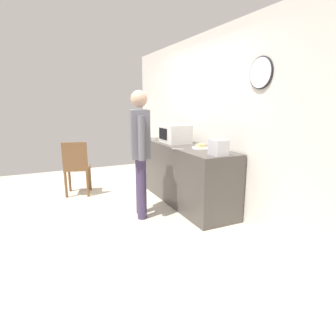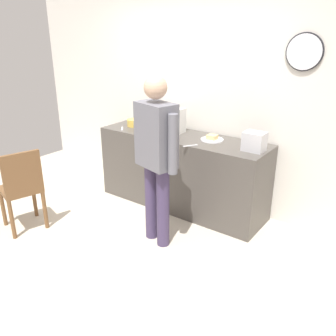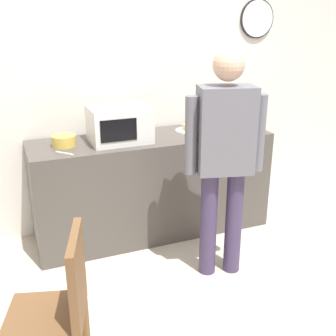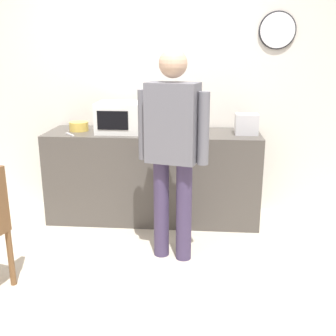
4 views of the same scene
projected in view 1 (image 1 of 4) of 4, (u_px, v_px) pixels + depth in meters
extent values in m
plane|color=beige|center=(109.00, 212.00, 4.22)|extent=(6.00, 6.00, 0.00)
cube|color=silver|center=(204.00, 120.00, 4.58)|extent=(5.40, 0.10, 2.60)
cylinder|color=white|center=(261.00, 73.00, 3.28)|extent=(0.34, 0.03, 0.34)
cylinder|color=black|center=(261.00, 73.00, 3.28)|extent=(0.37, 0.02, 0.37)
cube|color=#4C4742|center=(185.00, 174.00, 4.55)|extent=(2.15, 0.62, 0.93)
cube|color=silver|center=(175.00, 134.00, 4.66)|extent=(0.50, 0.38, 0.30)
cube|color=black|center=(163.00, 134.00, 4.64)|extent=(0.30, 0.01, 0.18)
cylinder|color=white|center=(201.00, 148.00, 4.12)|extent=(0.26, 0.26, 0.01)
cube|color=#DFBC7B|center=(201.00, 146.00, 4.11)|extent=(0.11, 0.11, 0.05)
cylinder|color=gold|center=(166.00, 137.00, 5.11)|extent=(0.19, 0.19, 0.09)
cube|color=silver|center=(219.00, 147.00, 3.59)|extent=(0.22, 0.18, 0.20)
cube|color=silver|center=(178.00, 149.00, 4.06)|extent=(0.11, 0.15, 0.01)
cube|color=silver|center=(154.00, 139.00, 5.06)|extent=(0.13, 0.14, 0.01)
cylinder|color=#3F3456|center=(142.00, 189.00, 3.89)|extent=(0.13, 0.13, 0.85)
cylinder|color=#3F3456|center=(140.00, 185.00, 4.08)|extent=(0.13, 0.13, 0.85)
cube|color=slate|center=(140.00, 134.00, 3.82)|extent=(0.45, 0.33, 0.63)
cylinder|color=slate|center=(142.00, 138.00, 3.58)|extent=(0.09, 0.09, 0.57)
cylinder|color=slate|center=(138.00, 134.00, 4.06)|extent=(0.09, 0.09, 0.57)
sphere|color=#D1A889|center=(139.00, 99.00, 3.71)|extent=(0.22, 0.22, 0.22)
cylinder|color=brown|center=(90.00, 178.00, 5.19)|extent=(0.04, 0.04, 0.45)
cylinder|color=brown|center=(70.00, 179.00, 5.13)|extent=(0.04, 0.04, 0.45)
cylinder|color=brown|center=(88.00, 184.00, 4.85)|extent=(0.04, 0.04, 0.45)
cylinder|color=brown|center=(66.00, 185.00, 4.79)|extent=(0.04, 0.04, 0.45)
cube|color=brown|center=(77.00, 168.00, 4.93)|extent=(0.49, 0.49, 0.04)
cube|color=brown|center=(75.00, 156.00, 4.71)|extent=(0.15, 0.40, 0.45)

